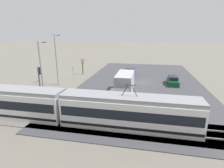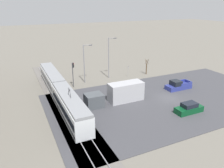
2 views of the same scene
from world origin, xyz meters
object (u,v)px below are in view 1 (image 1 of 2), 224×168
object	(u,v)px
street_tree	(83,67)
no_parking_sign	(73,72)
pickup_truck	(130,73)
street_lamp_near_crossing	(57,57)
box_truck	(124,87)
light_rail_tram	(64,107)
traffic_light_pole	(40,81)
street_lamp_mid_block	(41,65)
sedan_car_0	(173,81)

from	to	relation	value
street_tree	no_parking_sign	world-z (taller)	street_tree
street_tree	pickup_truck	bearing A→B (deg)	-178.95
street_tree	street_lamp_near_crossing	xyz separation A→B (m)	(1.36, 9.11, 3.48)
box_truck	street_tree	size ratio (longest dim) A/B	2.76
street_tree	box_truck	bearing A→B (deg)	130.59
light_rail_tram	traffic_light_pole	world-z (taller)	traffic_light_pole
pickup_truck	street_lamp_mid_block	size ratio (longest dim) A/B	0.64
box_truck	no_parking_sign	world-z (taller)	box_truck
pickup_truck	box_truck	bearing A→B (deg)	91.56
pickup_truck	street_lamp_near_crossing	size ratio (longest dim) A/B	0.58
pickup_truck	street_tree	bearing A→B (deg)	1.05
box_truck	street_lamp_near_crossing	size ratio (longest dim) A/B	1.14
street_lamp_mid_block	sedan_car_0	bearing A→B (deg)	-153.40
box_truck	street_tree	xyz separation A→B (m)	(11.32, -13.21, 0.13)
light_rail_tram	no_parking_sign	xyz separation A→B (m)	(6.33, -17.17, -0.16)
street_tree	street_lamp_mid_block	xyz separation A→B (m)	(0.62, 15.07, 3.00)
street_lamp_mid_block	street_tree	bearing A→B (deg)	-92.37
light_rail_tram	street_lamp_near_crossing	size ratio (longest dim) A/B	3.05
pickup_truck	light_rail_tram	bearing A→B (deg)	77.49
sedan_car_0	no_parking_sign	bearing A→B (deg)	179.56
light_rail_tram	traffic_light_pole	distance (m)	6.64
traffic_light_pole	street_lamp_mid_block	size ratio (longest dim) A/B	0.62
street_lamp_near_crossing	pickup_truck	bearing A→B (deg)	-142.92
street_tree	street_lamp_near_crossing	bearing A→B (deg)	81.51
pickup_truck	street_lamp_near_crossing	distance (m)	16.06
no_parking_sign	box_truck	bearing A→B (deg)	144.31
street_tree	street_lamp_mid_block	bearing A→B (deg)	87.63
street_lamp_near_crossing	street_lamp_mid_block	distance (m)	6.03
light_rail_tram	sedan_car_0	bearing A→B (deg)	-128.28
sedan_car_0	street_lamp_mid_block	xyz separation A→B (m)	(20.08, 10.05, 3.97)
box_truck	traffic_light_pole	world-z (taller)	traffic_light_pole
pickup_truck	sedan_car_0	bearing A→B (deg)	148.46
sedan_car_0	traffic_light_pole	distance (m)	22.88
street_lamp_mid_block	street_lamp_near_crossing	bearing A→B (deg)	-82.97
pickup_truck	no_parking_sign	xyz separation A→B (m)	(11.27, 5.06, 0.78)
no_parking_sign	sedan_car_0	bearing A→B (deg)	179.56
no_parking_sign	traffic_light_pole	bearing A→B (deg)	95.14
light_rail_tram	no_parking_sign	bearing A→B (deg)	-69.74
pickup_truck	sedan_car_0	distance (m)	9.97
street_tree	light_rail_tram	bearing A→B (deg)	105.30
pickup_truck	street_lamp_near_crossing	world-z (taller)	street_lamp_near_crossing
traffic_light_pole	street_tree	distance (m)	18.22
light_rail_tram	sedan_car_0	size ratio (longest dim) A/B	6.10
light_rail_tram	street_lamp_near_crossing	world-z (taller)	street_lamp_near_crossing
pickup_truck	sedan_car_0	size ratio (longest dim) A/B	1.15
street_lamp_mid_block	no_parking_sign	bearing A→B (deg)	-91.78
street_tree	no_parking_sign	bearing A→B (deg)	86.39
sedan_car_0	street_lamp_mid_block	distance (m)	22.80
street_lamp_mid_block	no_parking_sign	size ratio (longest dim) A/B	3.20
box_truck	street_lamp_mid_block	xyz separation A→B (m)	(11.95, 1.85, 3.13)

